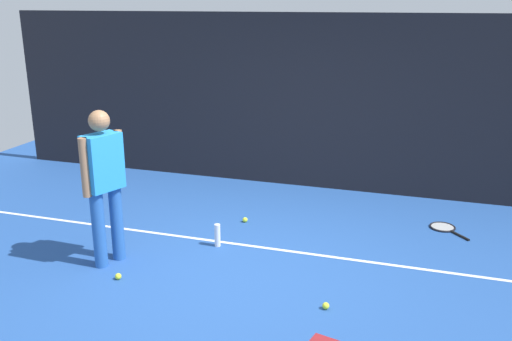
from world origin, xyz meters
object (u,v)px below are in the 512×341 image
tennis_racket (444,228)px  tennis_ball_mid_court (118,276)px  tennis_ball_near_player (326,306)px  water_bottle (217,235)px  tennis_ball_by_fence (245,220)px  tennis_player (104,179)px

tennis_racket → tennis_ball_mid_court: (-3.23, -2.43, 0.02)m
tennis_ball_near_player → water_bottle: bearing=146.1°
tennis_ball_near_player → tennis_ball_mid_court: same height
tennis_ball_by_fence → tennis_player: bearing=-124.1°
tennis_ball_by_fence → water_bottle: water_bottle is taller
tennis_ball_near_player → water_bottle: 1.78m
tennis_racket → tennis_ball_mid_court: bearing=84.6°
tennis_ball_mid_court → tennis_ball_near_player: bearing=2.2°
tennis_player → tennis_racket: tennis_player is taller
tennis_player → tennis_ball_mid_court: tennis_player is taller
tennis_ball_by_fence → water_bottle: (-0.07, -0.79, 0.10)m
tennis_ball_near_player → tennis_ball_by_fence: bearing=128.2°
tennis_ball_near_player → tennis_ball_by_fence: 2.27m
tennis_player → tennis_ball_mid_court: bearing=-117.9°
tennis_player → tennis_ball_mid_court: (0.29, -0.33, -0.93)m
tennis_racket → tennis_player: bearing=78.5°
tennis_ball_by_fence → water_bottle: size_ratio=0.24×
tennis_ball_near_player → tennis_ball_mid_court: bearing=-177.8°
tennis_ball_near_player → tennis_ball_mid_court: 2.16m
tennis_ball_near_player → tennis_player: bearing=174.3°
tennis_player → tennis_ball_by_fence: 2.08m
water_bottle → tennis_ball_by_fence: bearing=84.8°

